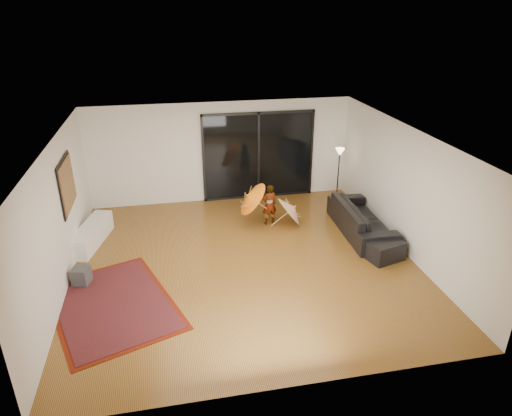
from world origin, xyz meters
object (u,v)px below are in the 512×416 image
object	(u,v)px
child	(269,205)
ottoman	(382,248)
media_console	(92,234)
sofa	(362,219)

from	to	relation	value
child	ottoman	bearing A→B (deg)	122.41
ottoman	media_console	bearing A→B (deg)	163.33
sofa	child	size ratio (longest dim) A/B	2.33
media_console	ottoman	bearing A→B (deg)	-2.02
media_console	child	world-z (taller)	child
sofa	ottoman	size ratio (longest dim) A/B	3.28
media_console	ottoman	size ratio (longest dim) A/B	2.25
media_console	sofa	distance (m)	6.24
ottoman	child	bearing A→B (deg)	134.18
sofa	ottoman	xyz separation A→B (m)	(-0.04, -1.18, -0.14)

